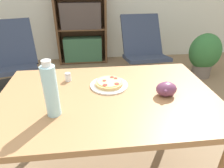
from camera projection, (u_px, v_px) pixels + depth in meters
name	position (u px, v px, depth m)	size (l,w,h in m)	color
dining_table	(109.00, 108.00, 1.23)	(1.29, 0.84, 0.74)	#A37549
pizza_on_plate	(110.00, 84.00, 1.27)	(0.24, 0.24, 0.04)	white
grape_bunch	(167.00, 89.00, 1.16)	(0.12, 0.11, 0.08)	#6B3856
drink_bottle	(52.00, 91.00, 0.95)	(0.07, 0.07, 0.29)	#A3DBEA
salt_shaker	(69.00, 77.00, 1.33)	(0.04, 0.04, 0.06)	white
lounge_chair_near	(16.00, 71.00, 2.59)	(0.74, 0.89, 0.88)	black
lounge_chair_far	(143.00, 60.00, 2.94)	(0.60, 0.78, 0.88)	black
bookshelf	(81.00, 14.00, 3.27)	(0.84, 0.30, 1.74)	brown
potted_plant_floor	(205.00, 54.00, 2.96)	(0.47, 0.40, 0.66)	#70665B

